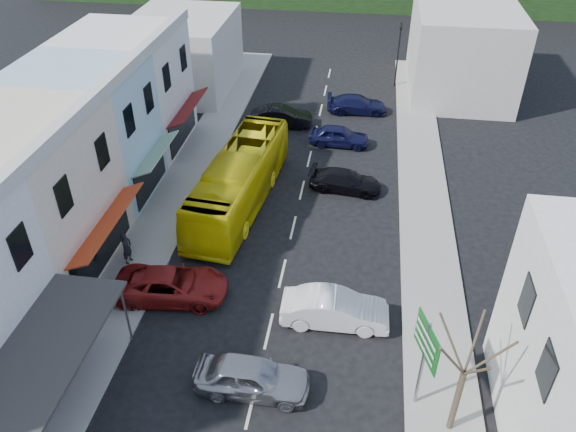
# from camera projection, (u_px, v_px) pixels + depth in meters

# --- Properties ---
(ground) EXTENTS (120.00, 120.00, 0.00)m
(ground) POSITION_uv_depth(u_px,v_px,m) (269.00, 331.00, 25.45)
(ground) COLOR black
(ground) RESTS_ON ground
(sidewalk_left) EXTENTS (3.00, 52.00, 0.15)m
(sidewalk_left) POSITION_uv_depth(u_px,v_px,m) (177.00, 197.00, 34.38)
(sidewalk_left) COLOR gray
(sidewalk_left) RESTS_ON ground
(sidewalk_right) EXTENTS (3.00, 52.00, 0.15)m
(sidewalk_right) POSITION_uv_depth(u_px,v_px,m) (426.00, 217.00, 32.59)
(sidewalk_right) COLOR gray
(sidewalk_right) RESTS_ON ground
(shopfront_row) EXTENTS (8.25, 30.00, 8.00)m
(shopfront_row) POSITION_uv_depth(u_px,v_px,m) (44.00, 178.00, 28.67)
(shopfront_row) COLOR silver
(shopfront_row) RESTS_ON ground
(distant_block_left) EXTENTS (8.00, 10.00, 6.00)m
(distant_block_left) POSITION_uv_depth(u_px,v_px,m) (183.00, 53.00, 46.96)
(distant_block_left) COLOR #B7B2A8
(distant_block_left) RESTS_ON ground
(distant_block_right) EXTENTS (8.00, 12.00, 7.00)m
(distant_block_right) POSITION_uv_depth(u_px,v_px,m) (462.00, 49.00, 46.35)
(distant_block_right) COLOR #B7B2A8
(distant_block_right) RESTS_ON ground
(bus) EXTENTS (3.69, 11.80, 3.10)m
(bus) POSITION_uv_depth(u_px,v_px,m) (240.00, 182.00, 33.01)
(bus) COLOR yellow
(bus) RESTS_ON ground
(car_silver) EXTENTS (4.41, 1.83, 1.40)m
(car_silver) POSITION_uv_depth(u_px,v_px,m) (252.00, 378.00, 22.44)
(car_silver) COLOR #9F9FA3
(car_silver) RESTS_ON ground
(car_white) EXTENTS (4.44, 1.91, 1.40)m
(car_white) POSITION_uv_depth(u_px,v_px,m) (335.00, 311.00, 25.51)
(car_white) COLOR silver
(car_white) RESTS_ON ground
(car_red) EXTENTS (4.77, 2.37, 1.40)m
(car_red) POSITION_uv_depth(u_px,v_px,m) (172.00, 286.00, 26.90)
(car_red) COLOR maroon
(car_red) RESTS_ON ground
(car_black_near) EXTENTS (4.67, 2.29, 1.40)m
(car_black_near) POSITION_uv_depth(u_px,v_px,m) (346.00, 180.00, 34.77)
(car_black_near) COLOR black
(car_black_near) RESTS_ON ground
(car_navy_mid) EXTENTS (4.46, 1.96, 1.40)m
(car_navy_mid) POSITION_uv_depth(u_px,v_px,m) (339.00, 136.00, 39.61)
(car_navy_mid) COLOR black
(car_navy_mid) RESTS_ON ground
(car_black_far) EXTENTS (4.56, 2.25, 1.40)m
(car_black_far) POSITION_uv_depth(u_px,v_px,m) (281.00, 118.00, 42.09)
(car_black_far) COLOR black
(car_black_far) RESTS_ON ground
(car_navy_far) EXTENTS (4.62, 2.16, 1.40)m
(car_navy_far) POSITION_uv_depth(u_px,v_px,m) (357.00, 104.00, 44.08)
(car_navy_far) COLOR black
(car_navy_far) RESTS_ON ground
(pedestrian_left) EXTENTS (0.51, 0.67, 1.70)m
(pedestrian_left) POSITION_uv_depth(u_px,v_px,m) (127.00, 249.00, 28.73)
(pedestrian_left) COLOR black
(pedestrian_left) RESTS_ON sidewalk_left
(direction_sign) EXTENTS (1.41, 2.14, 4.46)m
(direction_sign) POSITION_uv_depth(u_px,v_px,m) (422.00, 366.00, 21.02)
(direction_sign) COLOR #10581B
(direction_sign) RESTS_ON ground
(street_tree) EXTENTS (3.24, 3.24, 6.40)m
(street_tree) POSITION_uv_depth(u_px,v_px,m) (464.00, 374.00, 19.52)
(street_tree) COLOR #3A2E21
(street_tree) RESTS_ON ground
(traffic_signal) EXTENTS (1.04, 1.34, 5.46)m
(traffic_signal) POSITION_uv_depth(u_px,v_px,m) (398.00, 55.00, 47.33)
(traffic_signal) COLOR black
(traffic_signal) RESTS_ON ground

